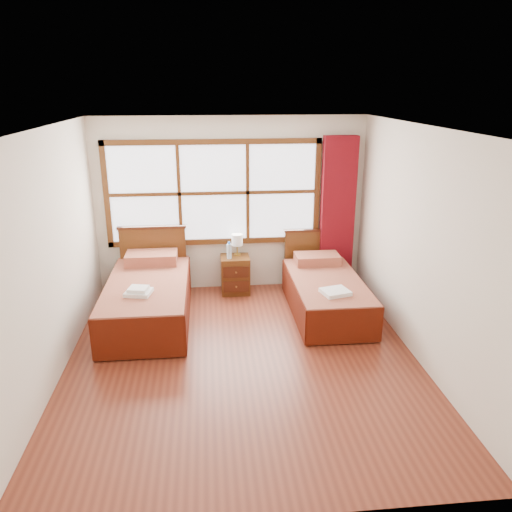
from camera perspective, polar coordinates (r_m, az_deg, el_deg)
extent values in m
plane|color=maroon|center=(5.88, -1.51, -11.73)|extent=(4.50, 4.50, 0.00)
plane|color=white|center=(5.08, -1.77, 14.43)|extent=(4.50, 4.50, 0.00)
plane|color=silver|center=(7.50, -2.90, 5.81)|extent=(4.00, 0.00, 4.00)
plane|color=silver|center=(5.57, -22.60, -0.31)|extent=(0.00, 4.50, 4.50)
plane|color=silver|center=(5.82, 18.41, 0.98)|extent=(0.00, 4.50, 4.50)
cube|color=white|center=(7.42, -4.86, 7.20)|extent=(3.00, 0.02, 1.40)
cube|color=#562F12|center=(7.58, -4.70, 1.69)|extent=(3.16, 0.06, 0.08)
cube|color=#562F12|center=(7.29, -5.02, 12.88)|extent=(3.16, 0.06, 0.08)
cube|color=#562F12|center=(7.54, -16.72, 6.66)|extent=(0.08, 0.06, 1.56)
cube|color=#562F12|center=(7.58, 6.96, 7.38)|extent=(0.08, 0.06, 1.56)
cube|color=#562F12|center=(7.41, -8.75, 7.04)|extent=(0.05, 0.05, 1.40)
cube|color=#562F12|center=(7.42, -0.96, 7.27)|extent=(0.05, 0.05, 1.40)
cube|color=#562F12|center=(7.40, -4.85, 7.17)|extent=(3.00, 0.05, 0.05)
cube|color=maroon|center=(7.64, 9.29, 4.83)|extent=(0.50, 0.16, 2.30)
cube|color=#3E1B0D|center=(6.85, -12.16, -6.09)|extent=(0.93, 1.86, 0.30)
cube|color=maroon|center=(6.74, -12.32, -3.95)|extent=(1.04, 2.06, 0.25)
cube|color=#531608|center=(6.88, -16.55, -5.21)|extent=(0.03, 2.06, 0.51)
cube|color=#531608|center=(6.75, -7.84, -5.02)|extent=(0.03, 2.06, 0.51)
cube|color=#531608|center=(5.88, -13.26, -9.17)|extent=(1.04, 0.03, 0.51)
cube|color=maroon|center=(7.36, -11.84, -0.21)|extent=(0.73, 0.42, 0.16)
cube|color=#562F12|center=(7.65, -11.58, -0.50)|extent=(0.97, 0.06, 1.01)
cube|color=#3E1B0D|center=(7.50, -11.84, 3.21)|extent=(1.01, 0.08, 0.04)
cube|color=#3E1B0D|center=(6.99, 8.02, -5.45)|extent=(0.83, 1.65, 0.27)
cube|color=maroon|center=(6.89, 8.11, -3.58)|extent=(0.92, 1.83, 0.22)
cube|color=#531608|center=(6.85, 4.28, -4.78)|extent=(0.03, 1.83, 0.46)
cube|color=#531608|center=(7.07, 11.73, -4.39)|extent=(0.03, 1.83, 0.46)
cube|color=#531608|center=(6.15, 10.05, -7.94)|extent=(0.92, 0.03, 0.46)
cube|color=maroon|center=(7.43, 6.99, -0.33)|extent=(0.65, 0.38, 0.14)
cube|color=#562F12|center=(7.79, 6.41, -0.31)|extent=(0.86, 0.06, 0.90)
cube|color=#3E1B0D|center=(7.65, 6.54, 2.93)|extent=(0.90, 0.08, 0.04)
cube|color=#562F12|center=(7.56, -2.39, -2.13)|extent=(0.43, 0.38, 0.57)
cube|color=#3E1B0D|center=(7.41, -2.28, -3.51)|extent=(0.38, 0.02, 0.17)
cube|color=#3E1B0D|center=(7.33, -2.30, -1.86)|extent=(0.38, 0.02, 0.17)
sphere|color=#B37C3C|center=(7.40, -2.27, -3.56)|extent=(0.03, 0.03, 0.03)
sphere|color=#B37C3C|center=(7.31, -2.29, -1.91)|extent=(0.03, 0.03, 0.03)
cube|color=white|center=(6.33, -13.27, -4.07)|extent=(0.35, 0.32, 0.05)
cube|color=white|center=(6.31, -13.30, -3.69)|extent=(0.27, 0.24, 0.04)
cube|color=white|center=(6.41, 9.06, -4.07)|extent=(0.39, 0.36, 0.05)
cylinder|color=gold|center=(7.53, -2.15, 0.18)|extent=(0.10, 0.10, 0.02)
cylinder|color=gold|center=(7.51, -2.16, 0.75)|extent=(0.02, 0.02, 0.14)
cylinder|color=silver|center=(7.46, -2.17, 1.87)|extent=(0.17, 0.17, 0.17)
cylinder|color=silver|center=(7.40, -3.14, 0.55)|extent=(0.06, 0.06, 0.20)
cylinder|color=blue|center=(7.36, -3.16, 1.39)|extent=(0.03, 0.03, 0.03)
cylinder|color=silver|center=(7.36, -3.08, 0.54)|extent=(0.07, 0.07, 0.23)
cylinder|color=blue|center=(7.32, -3.09, 1.50)|extent=(0.03, 0.03, 0.03)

